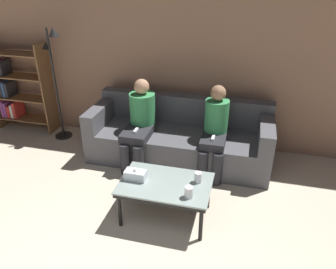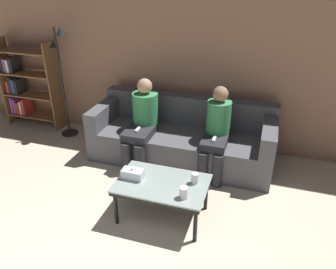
{
  "view_description": "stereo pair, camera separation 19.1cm",
  "coord_description": "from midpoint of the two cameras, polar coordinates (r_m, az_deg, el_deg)",
  "views": [
    {
      "loc": [
        0.83,
        -0.84,
        2.41
      ],
      "look_at": [
        0.0,
        2.41,
        0.68
      ],
      "focal_mm": 35.0,
      "sensor_mm": 36.0,
      "label": 1
    },
    {
      "loc": [
        1.02,
        -0.78,
        2.41
      ],
      "look_at": [
        0.0,
        2.41,
        0.68
      ],
      "focal_mm": 35.0,
      "sensor_mm": 36.0,
      "label": 2
    }
  ],
  "objects": [
    {
      "name": "cup_near_right",
      "position": [
        3.16,
        1.89,
        -10.01
      ],
      "size": [
        0.08,
        0.08,
        0.12
      ],
      "color": "silver",
      "rests_on": "coffee_table"
    },
    {
      "name": "seated_person_left_end",
      "position": [
        4.32,
        -6.15,
        2.44
      ],
      "size": [
        0.34,
        0.72,
        1.13
      ],
      "color": "#28282D",
      "rests_on": "ground_plane"
    },
    {
      "name": "standing_lamp",
      "position": [
        5.11,
        -20.11,
        9.99
      ],
      "size": [
        0.31,
        0.26,
        1.67
      ],
      "color": "black",
      "rests_on": "ground_plane"
    },
    {
      "name": "tissue_box",
      "position": [
        3.43,
        -7.29,
        -7.01
      ],
      "size": [
        0.22,
        0.12,
        0.13
      ],
      "color": "silver",
      "rests_on": "coffee_table"
    },
    {
      "name": "wall_back",
      "position": [
        4.63,
        2.52,
        13.46
      ],
      "size": [
        12.0,
        0.06,
        2.6
      ],
      "color": "#9E755B",
      "rests_on": "ground_plane"
    },
    {
      "name": "seated_person_mid_left",
      "position": [
        4.11,
        6.84,
        0.94
      ],
      "size": [
        0.31,
        0.63,
        1.13
      ],
      "color": "#28282D",
      "rests_on": "ground_plane"
    },
    {
      "name": "coffee_table",
      "position": [
        3.41,
        -2.06,
        -9.02
      ],
      "size": [
        0.94,
        0.61,
        0.44
      ],
      "color": "#8C9E99",
      "rests_on": "ground_plane"
    },
    {
      "name": "couch",
      "position": [
        4.51,
        0.85,
        -0.56
      ],
      "size": [
        2.42,
        0.9,
        0.81
      ],
      "color": "#515156",
      "rests_on": "ground_plane"
    },
    {
      "name": "bookshelf",
      "position": [
        5.83,
        -25.88,
        7.18
      ],
      "size": [
        0.95,
        0.32,
        1.41
      ],
      "color": "brown",
      "rests_on": "ground_plane"
    },
    {
      "name": "cup_near_left",
      "position": [
        3.36,
        3.64,
        -7.48
      ],
      "size": [
        0.08,
        0.08,
        0.11
      ],
      "color": "silver",
      "rests_on": "coffee_table"
    }
  ]
}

